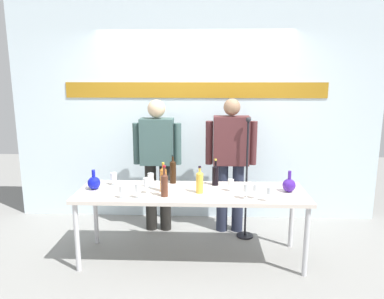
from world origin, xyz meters
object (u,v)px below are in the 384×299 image
wine_glass_right_0 (231,183)px  microphone_stand (246,199)px  wine_glass_left_2 (138,188)px  display_table (191,196)px  wine_glass_left_1 (114,176)px  wine_glass_left_4 (122,190)px  wine_bottle_3 (173,171)px  wine_glass_right_1 (256,188)px  decanter_blue_left (94,183)px  wine_glass_left_0 (151,177)px  presenter_right (231,157)px  wine_glass_left_3 (147,182)px  wine_bottle_0 (200,181)px  wine_bottle_4 (215,174)px  wine_bottle_2 (164,184)px  wine_glass_right_3 (247,188)px  presenter_left (157,157)px  wine_bottle_1 (163,179)px  wine_glass_right_2 (269,191)px  decanter_blue_right (289,185)px

wine_glass_right_0 → microphone_stand: bearing=67.4°
wine_glass_left_2 → display_table: bearing=25.6°
wine_glass_left_1 → wine_glass_left_4: bearing=-65.4°
wine_bottle_3 → wine_glass_left_1: bearing=-170.4°
wine_glass_left_2 → wine_glass_right_1: wine_glass_right_1 is taller
decanter_blue_left → wine_glass_left_0: size_ratio=1.36×
presenter_right → wine_glass_left_0: presenter_right is taller
decanter_blue_left → wine_glass_left_3: bearing=-11.3°
wine_bottle_0 → wine_glass_left_2: bearing=-162.4°
wine_glass_left_0 → microphone_stand: microphone_stand is taller
presenter_right → wine_bottle_4: bearing=-111.2°
wine_bottle_2 → wine_bottle_4: 0.64m
wine_glass_right_0 → wine_glass_right_3: 0.27m
decanter_blue_left → wine_glass_right_1: bearing=-7.7°
display_table → decanter_blue_left: 1.03m
wine_glass_left_3 → wine_bottle_0: bearing=4.6°
wine_bottle_4 → wine_glass_right_1: (0.39, -0.42, -0.01)m
presenter_left → wine_glass_left_2: (-0.06, -0.97, -0.09)m
display_table → presenter_right: bearing=58.2°
display_table → wine_bottle_0: size_ratio=8.40×
wine_bottle_0 → wine_glass_left_0: size_ratio=1.81×
wine_bottle_1 → wine_bottle_3: bearing=76.7°
wine_glass_left_0 → wine_glass_left_4: 0.42m
presenter_right → wine_glass_right_2: bearing=-73.5°
wine_bottle_3 → wine_glass_left_2: (-0.29, -0.52, -0.04)m
wine_glass_right_0 → microphone_stand: (0.22, 0.53, -0.36)m
wine_bottle_3 → wine_glass_right_1: 0.98m
wine_glass_left_3 → wine_glass_right_0: bearing=7.4°
presenter_left → presenter_right: (0.90, 0.00, 0.01)m
wine_bottle_2 → wine_glass_left_1: size_ratio=2.25×
wine_glass_right_0 → wine_glass_right_3: (0.14, -0.24, 0.02)m
display_table → presenter_left: bearing=121.8°
wine_glass_left_1 → wine_glass_left_4: (0.19, -0.42, -0.01)m
decanter_blue_left → presenter_right: bearing=25.6°
wine_glass_left_2 → microphone_stand: microphone_stand is taller
wine_glass_right_2 → wine_bottle_1: bearing=165.8°
wine_glass_left_2 → microphone_stand: (1.14, 0.79, -0.37)m
wine_bottle_1 → microphone_stand: 1.15m
wine_bottle_3 → wine_glass_left_2: wine_bottle_3 is taller
wine_glass_left_3 → wine_glass_right_0: size_ratio=1.30×
display_table → microphone_stand: size_ratio=1.62×
presenter_left → wine_glass_right_3: (0.99, -0.95, -0.08)m
wine_bottle_4 → wine_glass_left_4: wine_bottle_4 is taller
wine_glass_right_0 → wine_bottle_0: bearing=-168.0°
decanter_blue_right → microphone_stand: microphone_stand is taller
wine_bottle_0 → wine_glass_left_1: bearing=166.7°
presenter_right → wine_glass_left_0: size_ratio=10.70×
wine_bottle_4 → wine_glass_right_3: bearing=-56.4°
wine_glass_left_2 → presenter_right: bearing=45.3°
decanter_blue_right → microphone_stand: (-0.38, 0.53, -0.34)m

